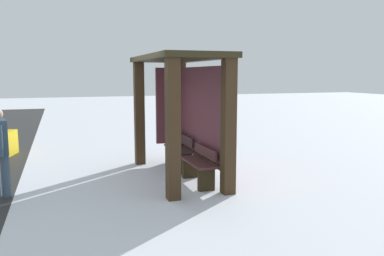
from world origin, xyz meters
name	(u,v)px	position (x,y,z in m)	size (l,w,h in m)	color
ground_plane	(178,176)	(0.00, 0.00, 0.00)	(60.00, 60.00, 0.00)	silver
bus_shelter	(183,97)	(-0.08, 0.15, 1.65)	(3.13, 1.34, 2.48)	#392716
bench_left_inside	(179,153)	(-0.64, 0.23, 0.35)	(1.15, 0.35, 0.76)	#412A2B
bench_center_inside	(199,166)	(0.64, 0.23, 0.34)	(1.15, 0.35, 0.73)	#4F2B2C
grit_bin	(2,143)	(-3.52, -3.72, 0.32)	(0.70, 0.56, 0.64)	yellow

